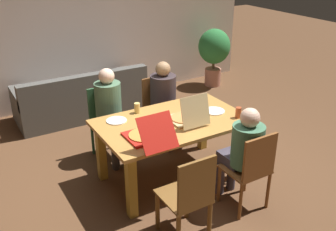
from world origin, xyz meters
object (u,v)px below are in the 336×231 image
person_1 (165,97)px  pizza_box_0 (186,117)px  dining_table (172,130)px  plate_1 (214,111)px  drinking_glass_1 (238,113)px  plate_0 (116,121)px  chair_0 (107,118)px  drinking_glass_0 (137,108)px  couch (82,100)px  person_0 (110,109)px  person_2 (243,148)px  chair_1 (160,105)px  potted_plant (214,50)px  chair_3 (189,197)px  pizza_box_1 (147,135)px  chair_2 (252,168)px

person_1 → pizza_box_0: (-0.26, -0.93, 0.12)m
dining_table → person_1: 0.91m
plate_1 → drinking_glass_1: (0.13, -0.28, 0.06)m
plate_0 → plate_1: same height
chair_0 → plate_1: 1.44m
pizza_box_0 → drinking_glass_0: (-0.37, 0.51, 0.01)m
plate_1 → couch: couch is taller
person_0 → person_2: (0.82, -1.60, -0.03)m
person_1 → drinking_glass_1: person_1 is taller
person_0 → drinking_glass_0: 0.45m
pizza_box_0 → person_1: bearing=74.4°
drinking_glass_1 → couch: (-1.03, 2.65, -0.56)m
chair_1 → potted_plant: 2.49m
person_0 → plate_1: (1.01, -0.84, 0.06)m
chair_3 → plate_1: (1.01, 0.98, 0.27)m
person_0 → potted_plant: person_0 is taller
person_2 → chair_3: (-0.82, -0.21, -0.18)m
pizza_box_0 → pizza_box_1: pizza_box_0 is taller
plate_0 → dining_table: bearing=-29.9°
dining_table → pizza_box_0: bearing=-38.4°
chair_3 → drinking_glass_1: size_ratio=7.46×
plate_1 → person_0: bearing=140.4°
pizza_box_1 → plate_1: bearing=11.9°
chair_0 → plate_0: size_ratio=3.95×
person_2 → drinking_glass_1: person_2 is taller
plate_1 → plate_0: bearing=162.5°
drinking_glass_0 → couch: bearing=92.3°
person_2 → person_0: bearing=117.1°
plate_0 → plate_1: bearing=-17.5°
person_2 → drinking_glass_0: bearing=117.6°
chair_1 → chair_2: size_ratio=0.99×
chair_3 → chair_0: bearing=90.0°
chair_3 → pizza_box_1: pizza_box_1 is taller
pizza_box_1 → drinking_glass_1: size_ratio=4.59×
person_2 → pizza_box_1: person_2 is taller
person_0 → drinking_glass_0: person_0 is taller
chair_3 → pizza_box_1: 0.82m
chair_1 → couch: size_ratio=0.45×
chair_3 → plate_0: chair_3 is taller
dining_table → plate_0: plate_0 is taller
person_1 → chair_1: bearing=90.0°
chair_1 → pizza_box_0: bearing=-103.6°
chair_1 → drinking_glass_0: 0.91m
person_2 → couch: bearing=102.8°
person_2 → pizza_box_0: size_ratio=2.57×
person_0 → plate_1: person_0 is taller
chair_1 → drinking_glass_0: bearing=-138.2°
couch → person_0: bearing=-94.1°
person_2 → dining_table: bearing=115.6°
chair_0 → plate_0: bearing=-101.2°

